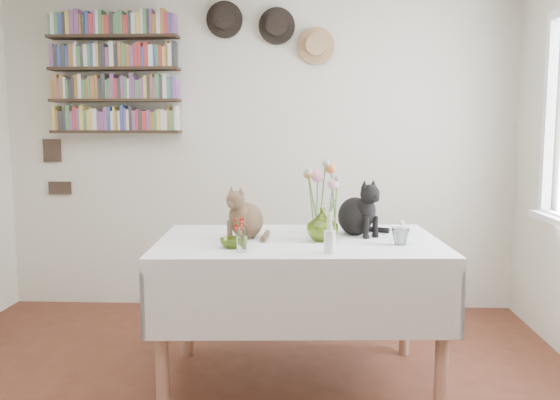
# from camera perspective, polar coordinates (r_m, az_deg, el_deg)

# --- Properties ---
(room) EXTENTS (4.08, 4.58, 2.58)m
(room) POSITION_cam_1_polar(r_m,az_deg,el_deg) (2.45, -6.56, 2.74)
(room) COLOR brown
(room) RESTS_ON ground
(dining_table) EXTENTS (1.59, 1.07, 0.82)m
(dining_table) POSITION_cam_1_polar(r_m,az_deg,el_deg) (3.30, 1.83, -7.25)
(dining_table) COLOR white
(dining_table) RESTS_ON room
(tabby_cat) EXTENTS (0.30, 0.32, 0.30)m
(tabby_cat) POSITION_cam_1_polar(r_m,az_deg,el_deg) (3.29, -3.23, -1.05)
(tabby_cat) COLOR brown
(tabby_cat) RESTS_ON dining_table
(black_cat) EXTENTS (0.34, 0.35, 0.33)m
(black_cat) POSITION_cam_1_polar(r_m,az_deg,el_deg) (3.41, 7.27, -0.58)
(black_cat) COLOR black
(black_cat) RESTS_ON dining_table
(flower_vase) EXTENTS (0.22, 0.22, 0.18)m
(flower_vase) POSITION_cam_1_polar(r_m,az_deg,el_deg) (3.21, 4.10, -2.34)
(flower_vase) COLOR #9DBD3B
(flower_vase) RESTS_ON dining_table
(green_bowl) EXTENTS (0.19, 0.19, 0.05)m
(green_bowl) POSITION_cam_1_polar(r_m,az_deg,el_deg) (3.04, -4.41, -4.14)
(green_bowl) COLOR #9DBD3B
(green_bowl) RESTS_ON dining_table
(drinking_glass) EXTENTS (0.10, 0.10, 0.09)m
(drinking_glass) POSITION_cam_1_polar(r_m,az_deg,el_deg) (3.16, 11.52, -3.45)
(drinking_glass) COLOR white
(drinking_glass) RESTS_ON dining_table
(candlestick) EXTENTS (0.06, 0.06, 0.20)m
(candlestick) POSITION_cam_1_polar(r_m,az_deg,el_deg) (2.89, 4.79, -3.83)
(candlestick) COLOR white
(candlestick) RESTS_ON dining_table
(berry_jar) EXTENTS (0.05, 0.05, 0.20)m
(berry_jar) POSITION_cam_1_polar(r_m,az_deg,el_deg) (2.91, -3.71, -3.31)
(berry_jar) COLOR white
(berry_jar) RESTS_ON dining_table
(porcelain_figurine) EXTENTS (0.05, 0.05, 0.10)m
(porcelain_figurine) POSITION_cam_1_polar(r_m,az_deg,el_deg) (3.35, 11.60, -2.87)
(porcelain_figurine) COLOR white
(porcelain_figurine) RESTS_ON dining_table
(flower_bouquet) EXTENTS (0.17, 0.13, 0.39)m
(flower_bouquet) POSITION_cam_1_polar(r_m,az_deg,el_deg) (3.19, 4.15, 2.11)
(flower_bouquet) COLOR #4C7233
(flower_bouquet) RESTS_ON flower_vase
(bookshelf_unit) EXTENTS (1.00, 0.16, 0.91)m
(bookshelf_unit) POSITION_cam_1_polar(r_m,az_deg,el_deg) (4.83, -15.64, 11.61)
(bookshelf_unit) COLOR #322418
(bookshelf_unit) RESTS_ON room
(wall_hats) EXTENTS (0.98, 0.09, 0.48)m
(wall_hats) POSITION_cam_1_polar(r_m,az_deg,el_deg) (4.67, -0.75, 16.04)
(wall_hats) COLOR black
(wall_hats) RESTS_ON room
(wall_art_plaques) EXTENTS (0.21, 0.02, 0.44)m
(wall_art_plaques) POSITION_cam_1_polar(r_m,az_deg,el_deg) (5.08, -20.81, 3.07)
(wall_art_plaques) COLOR #38281E
(wall_art_plaques) RESTS_ON room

